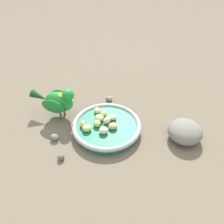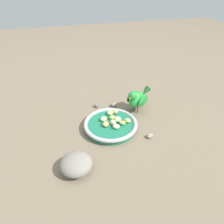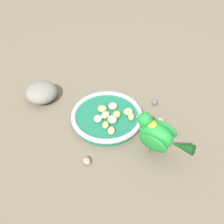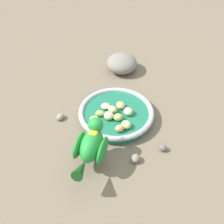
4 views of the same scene
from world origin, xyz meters
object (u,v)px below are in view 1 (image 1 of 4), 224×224
object	(u,v)px
apple_piece_8	(83,124)
rock_large	(185,131)
apple_piece_5	(113,117)
apple_piece_7	(104,113)
apple_piece_1	(107,120)
apple_piece_3	(87,128)
parrot	(58,100)
pebble_2	(55,137)
apple_piece_0	(105,131)
apple_piece_6	(112,125)
apple_piece_4	(99,118)
apple_piece_2	(97,123)
pebble_1	(61,158)
pebble_0	(109,98)
apple_piece_9	(97,110)
feeding_bowl	(107,127)

from	to	relation	value
apple_piece_8	rock_large	bearing A→B (deg)	49.68
apple_piece_5	apple_piece_7	world-z (taller)	same
apple_piece_1	apple_piece_3	bearing A→B (deg)	-95.79
parrot	pebble_2	world-z (taller)	parrot
apple_piece_0	apple_piece_1	world-z (taller)	apple_piece_1
pebble_2	rock_large	bearing A→B (deg)	55.92
apple_piece_6	pebble_2	xyz separation A→B (m)	(-0.08, -0.16, -0.02)
apple_piece_1	pebble_2	bearing A→B (deg)	-107.30
apple_piece_4	pebble_2	bearing A→B (deg)	-100.10
apple_piece_0	apple_piece_1	distance (m)	0.05
apple_piece_1	apple_piece_2	world-z (taller)	apple_piece_1
pebble_1	apple_piece_5	bearing A→B (deg)	100.71
apple_piece_4	pebble_1	xyz separation A→B (m)	(0.06, -0.17, -0.03)
apple_piece_4	apple_piece_8	distance (m)	0.06
apple_piece_3	rock_large	distance (m)	0.30
apple_piece_6	pebble_0	bearing A→B (deg)	148.96
parrot	apple_piece_8	bearing A→B (deg)	-22.88
pebble_1	pebble_2	world-z (taller)	pebble_2
apple_piece_5	apple_piece_9	distance (m)	0.06
apple_piece_3	rock_large	xyz separation A→B (m)	(0.18, 0.24, -0.00)
pebble_0	apple_piece_0	bearing A→B (deg)	-37.47
apple_piece_8	parrot	size ratio (longest dim) A/B	0.17
apple_piece_9	parrot	bearing A→B (deg)	-128.44
apple_piece_3	apple_piece_8	distance (m)	0.02
feeding_bowl	pebble_1	size ratio (longest dim) A/B	10.55
apple_piece_7	pebble_0	xyz separation A→B (m)	(-0.09, 0.08, -0.02)
apple_piece_0	apple_piece_2	bearing A→B (deg)	-175.79
rock_large	pebble_2	bearing A→B (deg)	-124.08
apple_piece_7	rock_large	world-z (taller)	rock_large
apple_piece_8	apple_piece_9	distance (m)	0.08
apple_piece_8	pebble_0	xyz separation A→B (m)	(-0.09, 0.16, -0.03)
apple_piece_2	apple_piece_4	world-z (taller)	apple_piece_4
apple_piece_2	apple_piece_3	distance (m)	0.04
apple_piece_1	parrot	world-z (taller)	parrot
parrot	feeding_bowl	bearing A→B (deg)	-5.33
feeding_bowl	apple_piece_0	distance (m)	0.04
pebble_1	apple_piece_3	bearing A→B (deg)	110.26
apple_piece_1	apple_piece_5	distance (m)	0.03
apple_piece_9	feeding_bowl	bearing A→B (deg)	-7.61
parrot	apple_piece_4	bearing A→B (deg)	-0.92
apple_piece_1	rock_large	size ratio (longest dim) A/B	0.26
rock_large	pebble_1	bearing A→B (deg)	-111.97
apple_piece_0	rock_large	xyz separation A→B (m)	(0.14, 0.20, -0.00)
apple_piece_0	apple_piece_1	size ratio (longest dim) A/B	1.01
apple_piece_1	apple_piece_7	distance (m)	0.04
apple_piece_8	apple_piece_5	bearing A→B (deg)	75.60
apple_piece_2	apple_piece_9	world-z (taller)	apple_piece_2
feeding_bowl	apple_piece_2	world-z (taller)	apple_piece_2
apple_piece_3	rock_large	world-z (taller)	rock_large
apple_piece_5	parrot	distance (m)	0.19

